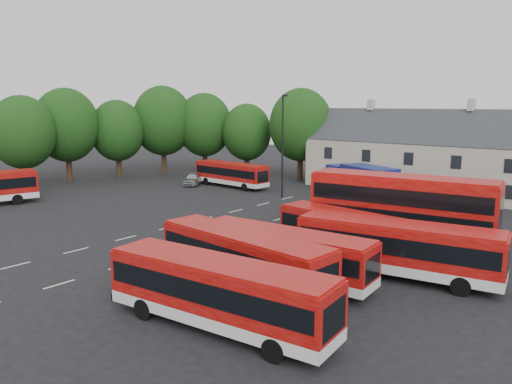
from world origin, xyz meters
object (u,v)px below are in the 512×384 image
bus_dd_south (401,207)px  silver_car (193,179)px  lamppost (283,143)px  bus_row_a (219,289)px  box_truck (361,181)px

bus_dd_south → silver_car: size_ratio=2.90×
lamppost → bus_row_a: bearing=-58.6°
bus_row_a → lamppost: lamppost is taller
bus_row_a → bus_dd_south: 16.76m
box_truck → silver_car: box_truck is taller
bus_dd_south → lamppost: (-17.01, 9.69, 2.78)m
bus_dd_south → box_truck: bearing=119.0°
bus_row_a → bus_dd_south: bearing=81.0°
lamppost → box_truck: bearing=24.5°
silver_car → lamppost: 13.83m
bus_row_a → box_truck: bearing=100.6°
bus_dd_south → box_truck: (-9.71, 13.01, -0.78)m
bus_row_a → lamppost: bearing=115.5°
bus_row_a → lamppost: size_ratio=1.05×
box_truck → lamppost: size_ratio=0.82×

